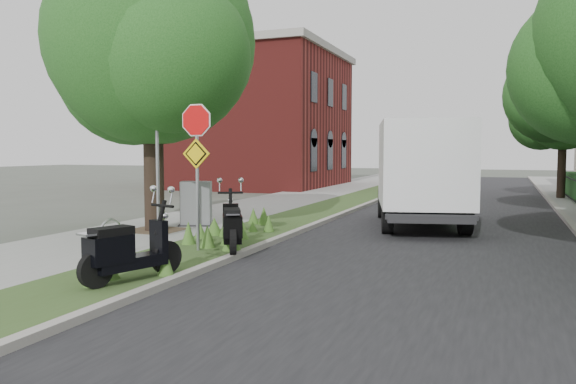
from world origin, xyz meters
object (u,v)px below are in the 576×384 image
at_px(sign_assembly, 197,146).
at_px(box_truck, 421,169).
at_px(utility_cabinet, 196,204).
at_px(scooter_far, 121,255).
at_px(scooter_near, 232,230).

bearing_deg(sign_assembly, box_truck, 59.54).
distance_m(box_truck, utility_cabinet, 6.58).
distance_m(scooter_far, utility_cabinet, 6.92).
distance_m(scooter_near, utility_cabinet, 4.29).
bearing_deg(scooter_near, utility_cabinet, 130.43).
height_order(box_truck, utility_cabinet, box_truck).
xyz_separation_m(scooter_far, utility_cabinet, (-2.43, 6.47, 0.15)).
relative_size(scooter_near, box_truck, 0.28).
height_order(sign_assembly, utility_cabinet, sign_assembly).
height_order(sign_assembly, scooter_far, sign_assembly).
relative_size(sign_assembly, utility_cabinet, 2.58).
xyz_separation_m(sign_assembly, scooter_far, (0.35, -2.98, -1.76)).
distance_m(scooter_far, box_truck, 10.02).
bearing_deg(box_truck, utility_cabinet, -153.73).
distance_m(scooter_near, box_truck, 6.95).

